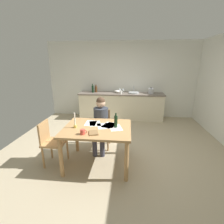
{
  "coord_description": "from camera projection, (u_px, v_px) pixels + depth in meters",
  "views": [
    {
      "loc": [
        0.24,
        -3.22,
        1.9
      ],
      "look_at": [
        -0.11,
        0.18,
        0.85
      ],
      "focal_mm": 25.94,
      "sensor_mm": 36.0,
      "label": 1
    }
  ],
  "objects": [
    {
      "name": "teacup_on_counter",
      "position": [
        121.0,
        92.0,
        5.36
      ],
      "size": [
        0.11,
        0.07,
        0.11
      ],
      "color": "white",
      "rests_on": "kitchen_counter"
    },
    {
      "name": "mixing_bowl",
      "position": [
        117.0,
        91.0,
        5.57
      ],
      "size": [
        0.2,
        0.2,
        0.09
      ],
      "primitive_type": "ellipsoid",
      "color": "white",
      "rests_on": "kitchen_counter"
    },
    {
      "name": "candlestick",
      "position": [
        75.0,
        123.0,
        2.93
      ],
      "size": [
        0.06,
        0.06,
        0.28
      ],
      "color": "gold",
      "rests_on": "dining_table"
    },
    {
      "name": "dining_table",
      "position": [
        97.0,
        133.0,
        2.99
      ],
      "size": [
        1.22,
        0.98,
        0.76
      ],
      "color": "tan",
      "rests_on": "ground"
    },
    {
      "name": "wall_back",
      "position": [
        122.0,
        80.0,
        5.74
      ],
      "size": [
        5.2,
        0.12,
        2.6
      ],
      "primitive_type": "cube",
      "color": "silver",
      "rests_on": "ground"
    },
    {
      "name": "paper_receipt",
      "position": [
        110.0,
        125.0,
        3.05
      ],
      "size": [
        0.33,
        0.36,
        0.0
      ],
      "primitive_type": "cube",
      "rotation": [
        0.0,
        0.0,
        -0.53
      ],
      "color": "white",
      "rests_on": "dining_table"
    },
    {
      "name": "person_seated",
      "position": [
        101.0,
        121.0,
        3.54
      ],
      "size": [
        0.32,
        0.59,
        1.19
      ],
      "color": "#333842",
      "rests_on": "ground"
    },
    {
      "name": "paper_notice",
      "position": [
        103.0,
        126.0,
        3.02
      ],
      "size": [
        0.29,
        0.35,
        0.0
      ],
      "primitive_type": "cube",
      "rotation": [
        0.0,
        0.0,
        0.32
      ],
      "color": "white",
      "rests_on": "dining_table"
    },
    {
      "name": "chair_side_empty",
      "position": [
        51.0,
        141.0,
        3.05
      ],
      "size": [
        0.41,
        0.41,
        0.86
      ],
      "color": "tan",
      "rests_on": "ground"
    },
    {
      "name": "bottle_oil",
      "position": [
        93.0,
        89.0,
        5.6
      ],
      "size": [
        0.07,
        0.07,
        0.29
      ],
      "color": "black",
      "rests_on": "kitchen_counter"
    },
    {
      "name": "coffee_mug",
      "position": [
        83.0,
        132.0,
        2.66
      ],
      "size": [
        0.12,
        0.08,
        0.09
      ],
      "color": "#D84C3F",
      "rests_on": "dining_table"
    },
    {
      "name": "wine_glass_near_sink",
      "position": [
        123.0,
        89.0,
        5.62
      ],
      "size": [
        0.07,
        0.07,
        0.15
      ],
      "color": "silver",
      "rests_on": "kitchen_counter"
    },
    {
      "name": "paper_envelope",
      "position": [
        95.0,
        124.0,
        3.14
      ],
      "size": [
        0.28,
        0.34,
        0.0
      ],
      "primitive_type": "cube",
      "rotation": [
        0.0,
        0.0,
        0.28
      ],
      "color": "white",
      "rests_on": "dining_table"
    },
    {
      "name": "wine_bottle_on_table",
      "position": [
        116.0,
        121.0,
        2.93
      ],
      "size": [
        0.06,
        0.06,
        0.27
      ],
      "color": "black",
      "rests_on": "dining_table"
    },
    {
      "name": "paper_flyer",
      "position": [
        116.0,
        128.0,
        2.93
      ],
      "size": [
        0.28,
        0.34,
        0.0
      ],
      "primitive_type": "cube",
      "rotation": [
        0.0,
        0.0,
        0.27
      ],
      "color": "white",
      "rests_on": "dining_table"
    },
    {
      "name": "book_magazine",
      "position": [
        94.0,
        133.0,
        2.71
      ],
      "size": [
        0.2,
        0.23,
        0.02
      ],
      "primitive_type": "cube",
      "rotation": [
        0.0,
        0.0,
        0.29
      ],
      "color": "olive",
      "rests_on": "dining_table"
    },
    {
      "name": "wine_glass_by_kettle",
      "position": [
        120.0,
        89.0,
        5.63
      ],
      "size": [
        0.07,
        0.07,
        0.15
      ],
      "color": "silver",
      "rests_on": "kitchen_counter"
    },
    {
      "name": "kitchen_counter",
      "position": [
        121.0,
        106.0,
        5.65
      ],
      "size": [
        2.87,
        0.64,
        0.9
      ],
      "color": "beige",
      "rests_on": "ground"
    },
    {
      "name": "paper_letter",
      "position": [
        91.0,
        123.0,
        3.16
      ],
      "size": [
        0.22,
        0.3,
        0.0
      ],
      "primitive_type": "cube",
      "rotation": [
        0.0,
        0.0,
        0.02
      ],
      "color": "white",
      "rests_on": "dining_table"
    },
    {
      "name": "chair_at_table",
      "position": [
        102.0,
        127.0,
        3.74
      ],
      "size": [
        0.4,
        0.4,
        0.86
      ],
      "color": "tan",
      "rests_on": "ground"
    },
    {
      "name": "bottle_vinegar",
      "position": [
        96.0,
        89.0,
        5.65
      ],
      "size": [
        0.08,
        0.08,
        0.26
      ],
      "color": "#593319",
      "rests_on": "kitchen_counter"
    },
    {
      "name": "stovetop_kettle",
      "position": [
        151.0,
        91.0,
        5.39
      ],
      "size": [
        0.18,
        0.18,
        0.22
      ],
      "color": "#B7BABF",
      "rests_on": "kitchen_counter"
    },
    {
      "name": "ground_plane",
      "position": [
        116.0,
        151.0,
        3.65
      ],
      "size": [
        5.2,
        5.2,
        0.04
      ],
      "primitive_type": "cube",
      "color": "tan"
    },
    {
      "name": "paper_bill",
      "position": [
        109.0,
        125.0,
        3.07
      ],
      "size": [
        0.26,
        0.33,
        0.0
      ],
      "primitive_type": "cube",
      "rotation": [
        0.0,
        0.0,
        -0.19
      ],
      "color": "white",
      "rests_on": "dining_table"
    },
    {
      "name": "sink_unit",
      "position": [
        134.0,
        93.0,
        5.47
      ],
      "size": [
        0.36,
        0.36,
        0.24
      ],
      "color": "#B2B7BC",
      "rests_on": "kitchen_counter"
    }
  ]
}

